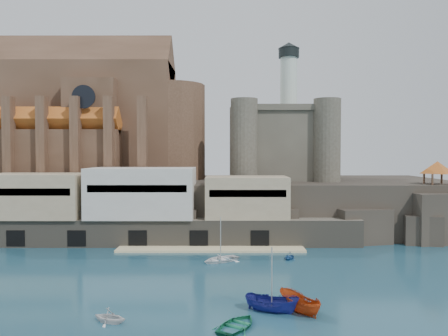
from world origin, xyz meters
The scene contains 13 objects.
ground centered at (0.00, 0.00, 0.00)m, with size 300.00×300.00×0.00m, color #183E51.
promontory centered at (-0.19, 39.37, 4.92)m, with size 100.00×36.00×10.00m.
quay centered at (-10.19, 23.07, 6.07)m, with size 70.00×12.00×13.05m.
church centered at (-24.13, 41.85, 22.13)m, with size 47.00×25.93×30.51m.
castle_keep centered at (16.08, 41.08, 18.31)m, with size 21.20×21.20×29.30m.
rock_outcrop centered at (42.00, 25.84, 4.02)m, with size 14.50×10.50×8.70m.
pavilion centered at (42.00, 26.00, 12.73)m, with size 6.40×6.40×5.40m.
boat_1 centered at (-6.34, -11.83, 0.00)m, with size 2.80×1.71×3.25m, color silver.
boat_2 centered at (8.84, -9.13, 0.00)m, with size 2.05×2.10×5.45m, color navy.
boat_3 centered at (5.37, -12.91, 0.00)m, with size 3.65×1.06×5.11m, color #176E4A.
boat_5 centered at (11.54, -9.05, 0.00)m, with size 2.04×2.10×5.43m, color #B43D12.
boat_6 centered at (3.65, 10.85, 0.00)m, with size 4.09×1.19×5.72m, color white.
boat_7 centered at (13.75, 12.06, 0.00)m, with size 2.34×1.43×2.72m, color #235491.
Camera 1 is at (4.23, -51.37, 15.59)m, focal length 35.00 mm.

